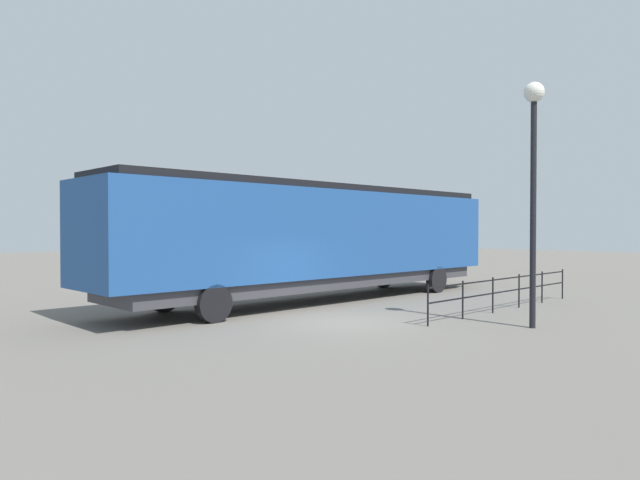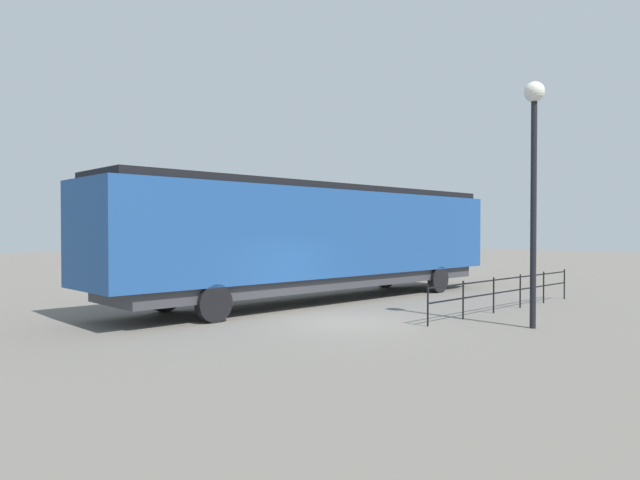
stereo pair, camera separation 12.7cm
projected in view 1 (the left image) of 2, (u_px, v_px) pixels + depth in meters
name	position (u px, v px, depth m)	size (l,w,h in m)	color
ground_plane	(341.00, 322.00, 16.32)	(120.00, 120.00, 0.00)	#666059
locomotive	(330.00, 236.00, 21.42)	(3.18, 17.34, 4.28)	navy
lamp_post	(534.00, 152.00, 15.18)	(0.54, 0.54, 6.60)	black
platform_fence	(506.00, 288.00, 18.61)	(0.05, 8.91, 1.14)	black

